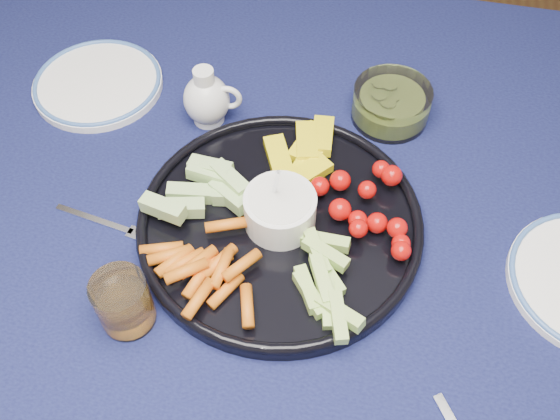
% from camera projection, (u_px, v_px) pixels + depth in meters
% --- Properties ---
extents(dining_table, '(1.67, 1.07, 0.75)m').
position_uv_depth(dining_table, '(253.00, 230.00, 0.96)').
color(dining_table, '#452B17').
rests_on(dining_table, ground).
extents(crudite_platter, '(0.39, 0.39, 0.12)m').
position_uv_depth(crudite_platter, '(278.00, 219.00, 0.83)').
color(crudite_platter, black).
rests_on(crudite_platter, dining_table).
extents(creamer_pitcher, '(0.09, 0.07, 0.10)m').
position_uv_depth(creamer_pitcher, '(207.00, 99.00, 0.94)').
color(creamer_pitcher, white).
rests_on(creamer_pitcher, dining_table).
extents(pickle_bowl, '(0.12, 0.12, 0.06)m').
position_uv_depth(pickle_bowl, '(391.00, 105.00, 0.96)').
color(pickle_bowl, white).
rests_on(pickle_bowl, dining_table).
extents(juice_tumbler, '(0.07, 0.07, 0.08)m').
position_uv_depth(juice_tumbler, '(124.00, 304.00, 0.75)').
color(juice_tumbler, white).
rests_on(juice_tumbler, dining_table).
extents(fork_left, '(0.14, 0.04, 0.00)m').
position_uv_depth(fork_left, '(110.00, 225.00, 0.85)').
color(fork_left, silver).
rests_on(fork_left, dining_table).
extents(side_plate_extra, '(0.21, 0.21, 0.02)m').
position_uv_depth(side_plate_extra, '(98.00, 83.00, 1.01)').
color(side_plate_extra, white).
rests_on(side_plate_extra, dining_table).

